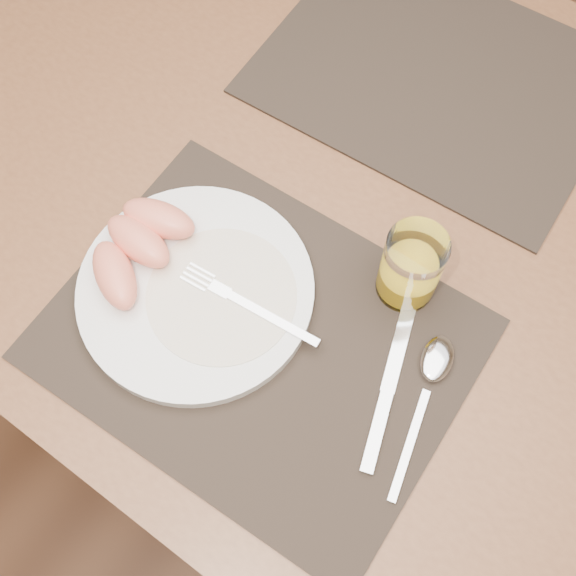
# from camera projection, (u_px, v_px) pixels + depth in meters

# --- Properties ---
(ground) EXTENTS (5.00, 5.00, 0.00)m
(ground) POSITION_uv_depth(u_px,v_px,m) (330.00, 382.00, 1.57)
(ground) COLOR brown
(ground) RESTS_ON ground
(table) EXTENTS (1.40, 0.90, 0.75)m
(table) POSITION_uv_depth(u_px,v_px,m) (356.00, 233.00, 0.96)
(table) COLOR brown
(table) RESTS_ON ground
(placemat_near) EXTENTS (0.46, 0.37, 0.00)m
(placemat_near) POSITION_uv_depth(u_px,v_px,m) (259.00, 339.00, 0.81)
(placemat_near) COLOR #2C231C
(placemat_near) RESTS_ON table
(placemat_far) EXTENTS (0.47, 0.37, 0.00)m
(placemat_far) POSITION_uv_depth(u_px,v_px,m) (437.00, 76.00, 0.96)
(placemat_far) COLOR #2C231C
(placemat_far) RESTS_ON table
(plate) EXTENTS (0.27, 0.27, 0.02)m
(plate) POSITION_uv_depth(u_px,v_px,m) (196.00, 291.00, 0.82)
(plate) COLOR white
(plate) RESTS_ON placemat_near
(plate_dressing) EXTENTS (0.17, 0.17, 0.00)m
(plate_dressing) POSITION_uv_depth(u_px,v_px,m) (221.00, 295.00, 0.81)
(plate_dressing) COLOR white
(plate_dressing) RESTS_ON plate
(fork) EXTENTS (0.18, 0.03, 0.00)m
(fork) POSITION_uv_depth(u_px,v_px,m) (238.00, 300.00, 0.80)
(fork) COLOR silver
(fork) RESTS_ON plate
(knife) EXTENTS (0.08, 0.21, 0.01)m
(knife) POSITION_uv_depth(u_px,v_px,m) (387.00, 392.00, 0.78)
(knife) COLOR silver
(knife) RESTS_ON placemat_near
(spoon) EXTENTS (0.07, 0.19, 0.01)m
(spoon) POSITION_uv_depth(u_px,v_px,m) (433.00, 371.00, 0.78)
(spoon) COLOR silver
(spoon) RESTS_ON placemat_near
(juice_glass) EXTENTS (0.07, 0.07, 0.10)m
(juice_glass) POSITION_uv_depth(u_px,v_px,m) (410.00, 269.00, 0.79)
(juice_glass) COLOR white
(juice_glass) RESTS_ON placemat_near
(grapefruit_wedges) EXTENTS (0.11, 0.16, 0.04)m
(grapefruit_wedges) POSITION_uv_depth(u_px,v_px,m) (138.00, 245.00, 0.82)
(grapefruit_wedges) COLOR #F48363
(grapefruit_wedges) RESTS_ON plate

